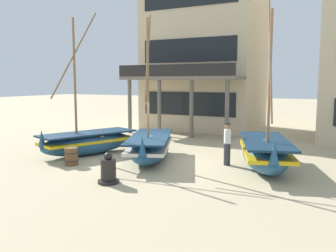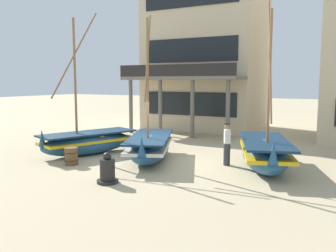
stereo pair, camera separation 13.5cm
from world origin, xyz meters
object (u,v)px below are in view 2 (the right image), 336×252
harbor_building_main (206,54)px  fisherman_by_hull (227,144)px  fishing_boat_far_right (265,153)px  wooden_barrel (71,156)px  fishing_boat_centre_large (150,147)px  fishing_boat_near_left (88,142)px  capstan_winch (107,171)px

harbor_building_main → fisherman_by_hull: bearing=-63.8°
fisherman_by_hull → harbor_building_main: (-5.17, 10.51, 4.40)m
fishing_boat_far_right → wooden_barrel: bearing=-157.7°
fishing_boat_centre_large → fishing_boat_far_right: 4.66m
fishing_boat_near_left → harbor_building_main: 12.39m
fishing_boat_centre_large → fisherman_by_hull: (3.11, 0.69, 0.24)m
fishing_boat_centre_large → fishing_boat_far_right: bearing=8.6°
fishing_boat_far_right → harbor_building_main: bearing=122.4°
fishing_boat_far_right → wooden_barrel: 7.52m
capstan_winch → harbor_building_main: bearing=99.8°
fishing_boat_near_left → wooden_barrel: bearing=-67.6°
fishing_boat_far_right → fisherman_by_hull: size_ratio=3.69×
capstan_winch → fishing_boat_near_left: bearing=137.7°
fishing_boat_far_right → harbor_building_main: harbor_building_main is taller
fishing_boat_far_right → capstan_winch: (-4.11, -4.22, -0.23)m
fisherman_by_hull → wooden_barrel: 6.18m
fisherman_by_hull → harbor_building_main: harbor_building_main is taller
fishing_boat_near_left → harbor_building_main: harbor_building_main is taller
fishing_boat_near_left → fishing_boat_far_right: bearing=6.8°
wooden_barrel → fishing_boat_centre_large: bearing=42.6°
fisherman_by_hull → capstan_winch: 4.99m
wooden_barrel → fishing_boat_near_left: bearing=112.4°
wooden_barrel → harbor_building_main: (0.29, 13.36, 4.88)m
fishing_boat_near_left → fishing_boat_far_right: fishing_boat_near_left is taller
capstan_winch → harbor_building_main: (-2.55, 14.73, 4.83)m
capstan_winch → wooden_barrel: 3.15m
fishing_boat_centre_large → fisherman_by_hull: bearing=12.5°
capstan_winch → fisherman_by_hull: bearing=58.2°
fishing_boat_centre_large → wooden_barrel: size_ratio=8.55×
fishing_boat_far_right → harbor_building_main: size_ratio=0.59×
fishing_boat_near_left → wooden_barrel: size_ratio=9.02×
harbor_building_main → fishing_boat_centre_large: bearing=-79.6°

